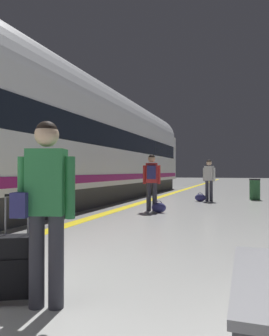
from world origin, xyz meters
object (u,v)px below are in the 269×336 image
object	(u,v)px
traveller_foreground	(45,199)
passenger_near	(209,177)
rolling_suitcase_foreground	(15,266)
waste_bin	(255,189)
duffel_bag_mid	(159,208)
high_speed_train	(42,131)
passenger_mid	(152,177)
duffel_bag_near	(200,198)

from	to	relation	value
traveller_foreground	passenger_near	distance (m)	11.08
rolling_suitcase_foreground	waste_bin	bearing A→B (deg)	78.72
traveller_foreground	duffel_bag_mid	size ratio (longest dim) A/B	3.86
high_speed_train	duffel_bag_mid	world-z (taller)	high_speed_train
duffel_bag_mid	waste_bin	size ratio (longest dim) A/B	0.48
rolling_suitcase_foreground	passenger_mid	size ratio (longest dim) A/B	0.58
high_speed_train	duffel_bag_near	distance (m)	6.77
waste_bin	duffel_bag_mid	bearing A→B (deg)	-116.98
traveller_foreground	duffel_bag_near	size ratio (longest dim) A/B	3.86
passenger_near	duffel_bag_mid	bearing A→B (deg)	-103.49
traveller_foreground	passenger_near	world-z (taller)	passenger_near
high_speed_train	passenger_mid	bearing A→B (deg)	15.89
passenger_near	passenger_mid	distance (m)	4.17
passenger_near	passenger_mid	world-z (taller)	passenger_mid
duffel_bag_mid	waste_bin	distance (m)	6.27
high_speed_train	duffel_bag_near	size ratio (longest dim) A/B	66.59
rolling_suitcase_foreground	waste_bin	xyz separation A→B (m)	(2.47, 12.36, 0.11)
traveller_foreground	duffel_bag_mid	bearing A→B (deg)	95.95
high_speed_train	duffel_bag_near	world-z (taller)	high_speed_train
traveller_foreground	passenger_near	xyz separation A→B (m)	(0.32, 11.08, 0.01)
traveller_foreground	duffel_bag_mid	xyz separation A→B (m)	(-0.71, 6.80, -0.83)
high_speed_train	passenger_mid	world-z (taller)	high_speed_train
duffel_bag_mid	rolling_suitcase_foreground	bearing A→B (deg)	-86.85
passenger_mid	high_speed_train	bearing A→B (deg)	-164.11
rolling_suitcase_foreground	passenger_mid	world-z (taller)	passenger_mid
traveller_foreground	waste_bin	xyz separation A→B (m)	(2.13, 12.37, -0.52)
traveller_foreground	rolling_suitcase_foreground	size ratio (longest dim) A/B	1.67
traveller_foreground	rolling_suitcase_foreground	xyz separation A→B (m)	(-0.33, 0.01, -0.64)
rolling_suitcase_foreground	duffel_bag_mid	size ratio (longest dim) A/B	2.31
passenger_near	traveller_foreground	bearing A→B (deg)	-91.65
passenger_mid	passenger_near	bearing A→B (deg)	71.23
high_speed_train	waste_bin	bearing A→B (deg)	43.63
duffel_bag_near	passenger_near	bearing A→B (deg)	42.50
passenger_near	high_speed_train	bearing A→B (deg)	-133.74
rolling_suitcase_foreground	passenger_near	size ratio (longest dim) A/B	0.60
duffel_bag_near	duffel_bag_mid	distance (m)	4.05
passenger_mid	waste_bin	xyz separation A→B (m)	(3.16, 5.25, -0.59)
passenger_near	waste_bin	distance (m)	2.29
passenger_near	duffel_bag_mid	xyz separation A→B (m)	(-1.03, -4.28, -0.84)
high_speed_train	waste_bin	xyz separation A→B (m)	(6.51, 6.20, -2.04)
passenger_mid	waste_bin	size ratio (longest dim) A/B	1.93
high_speed_train	passenger_near	world-z (taller)	high_speed_train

